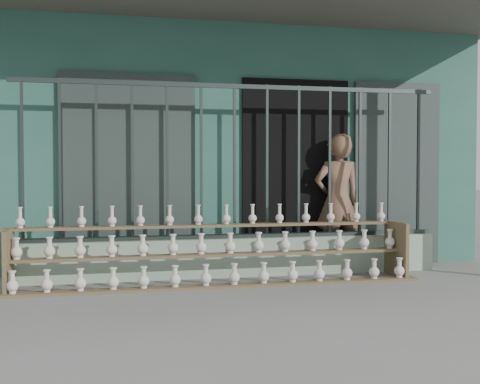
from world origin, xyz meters
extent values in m
plane|color=slate|center=(0.00, 0.00, 0.00)|extent=(60.00, 60.00, 0.00)
cube|color=#29584A|center=(0.00, 4.30, 1.60)|extent=(7.00, 5.00, 3.20)
cube|color=black|center=(0.90, 1.82, 1.20)|extent=(1.40, 0.12, 2.40)
cube|color=#222E2A|center=(-1.20, 1.78, 1.20)|extent=(1.60, 0.08, 2.40)
cube|color=#222E2A|center=(2.30, 1.78, 1.20)|extent=(1.20, 0.08, 2.40)
cube|color=#59544C|center=(0.00, 1.20, 3.15)|extent=(7.40, 2.00, 0.12)
cube|color=#91A890|center=(0.00, 1.30, 0.23)|extent=(5.00, 0.20, 0.45)
cube|color=#283330|center=(-2.35, 1.30, 1.35)|extent=(0.03, 0.03, 1.80)
cube|color=#283330|center=(-1.96, 1.30, 1.35)|extent=(0.03, 0.03, 1.80)
cube|color=#283330|center=(-1.57, 1.30, 1.35)|extent=(0.03, 0.03, 1.80)
cube|color=#283330|center=(-1.18, 1.30, 1.35)|extent=(0.03, 0.03, 1.80)
cube|color=#283330|center=(-0.78, 1.30, 1.35)|extent=(0.03, 0.03, 1.80)
cube|color=#283330|center=(-0.39, 1.30, 1.35)|extent=(0.03, 0.03, 1.80)
cube|color=#283330|center=(0.00, 1.30, 1.35)|extent=(0.03, 0.03, 1.80)
cube|color=#283330|center=(0.39, 1.30, 1.35)|extent=(0.03, 0.03, 1.80)
cube|color=#283330|center=(0.78, 1.30, 1.35)|extent=(0.03, 0.03, 1.80)
cube|color=#283330|center=(1.17, 1.30, 1.35)|extent=(0.03, 0.03, 1.80)
cube|color=#283330|center=(1.57, 1.30, 1.35)|extent=(0.03, 0.03, 1.80)
cube|color=#283330|center=(1.96, 1.30, 1.35)|extent=(0.03, 0.03, 1.80)
cube|color=#283330|center=(2.35, 1.30, 1.35)|extent=(0.03, 0.03, 1.80)
cube|color=#283330|center=(0.00, 1.30, 2.22)|extent=(5.00, 0.04, 0.05)
cube|color=#283330|center=(0.00, 1.30, 0.47)|extent=(5.00, 0.04, 0.05)
cube|color=brown|center=(-0.29, 0.65, 0.01)|extent=(4.50, 0.18, 0.03)
cube|color=brown|center=(-0.29, 0.90, 0.32)|extent=(4.50, 0.18, 0.03)
cube|color=brown|center=(-0.29, 1.15, 0.61)|extent=(4.50, 0.18, 0.03)
cube|color=brown|center=(-2.44, 0.90, 0.32)|extent=(0.04, 0.55, 0.64)
cube|color=brown|center=(1.86, 0.90, 0.32)|extent=(0.04, 0.55, 0.64)
imported|color=brown|center=(1.40, 1.60, 0.85)|extent=(0.64, 0.44, 1.70)
camera|label=1|loc=(-1.44, -5.56, 1.23)|focal=45.00mm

